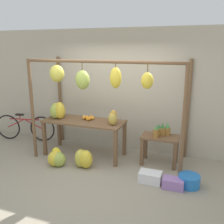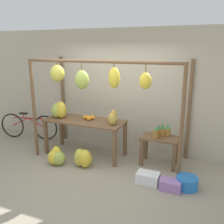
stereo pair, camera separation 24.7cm
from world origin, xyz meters
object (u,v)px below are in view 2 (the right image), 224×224
(banana_pile_ground_left, at_px, (56,157))
(fruit_crate_white, at_px, (148,178))
(pineapple_cluster, at_px, (162,131))
(banana_pile_ground_right, at_px, (82,158))
(orange_pile, at_px, (89,118))
(fruit_crate_purple, at_px, (171,185))
(banana_pile_on_table, at_px, (59,110))
(parked_bicycle, at_px, (29,126))
(blue_bucket, at_px, (187,183))
(papaya_pile, at_px, (112,118))

(banana_pile_ground_left, xyz_separation_m, fruit_crate_white, (1.95, 0.02, -0.07))
(pineapple_cluster, xyz_separation_m, banana_pile_ground_right, (-1.45, -0.71, -0.54))
(orange_pile, height_order, fruit_crate_purple, orange_pile)
(orange_pile, distance_m, fruit_crate_white, 1.90)
(banana_pile_on_table, height_order, banana_pile_ground_right, banana_pile_on_table)
(pineapple_cluster, bearing_deg, fruit_crate_purple, -67.21)
(orange_pile, xyz_separation_m, fruit_crate_purple, (1.99, -0.80, -0.77))
(banana_pile_ground_right, bearing_deg, pineapple_cluster, 26.19)
(orange_pile, relative_size, fruit_crate_white, 0.67)
(banana_pile_ground_right, height_order, fruit_crate_white, banana_pile_ground_right)
(banana_pile_on_table, xyz_separation_m, banana_pile_ground_right, (0.88, -0.52, -0.80))
(banana_pile_on_table, xyz_separation_m, pineapple_cluster, (2.33, 0.19, -0.26))
(parked_bicycle, bearing_deg, banana_pile_ground_left, -32.46)
(banana_pile_ground_left, bearing_deg, blue_bucket, 2.38)
(fruit_crate_purple, bearing_deg, pineapple_cluster, 112.79)
(orange_pile, distance_m, parked_bicycle, 2.03)
(blue_bucket, bearing_deg, banana_pile_ground_right, 179.51)
(banana_pile_on_table, height_order, pineapple_cluster, banana_pile_on_table)
(banana_pile_ground_right, relative_size, papaya_pile, 1.48)
(orange_pile, relative_size, banana_pile_ground_left, 0.61)
(banana_pile_on_table, height_order, orange_pile, banana_pile_on_table)
(pineapple_cluster, xyz_separation_m, fruit_crate_purple, (0.37, -0.89, -0.64))
(pineapple_cluster, relative_size, parked_bicycle, 0.21)
(orange_pile, relative_size, blue_bucket, 0.73)
(pineapple_cluster, bearing_deg, orange_pile, -177.15)
(banana_pile_ground_left, height_order, banana_pile_ground_right, banana_pile_ground_right)
(orange_pile, xyz_separation_m, blue_bucket, (2.24, -0.65, -0.76))
(fruit_crate_white, height_order, fruit_crate_purple, fruit_crate_white)
(banana_pile_ground_right, bearing_deg, fruit_crate_white, -4.49)
(fruit_crate_purple, bearing_deg, blue_bucket, 30.93)
(banana_pile_ground_right, distance_m, blue_bucket, 2.08)
(orange_pile, relative_size, pineapple_cluster, 0.79)
(fruit_crate_white, bearing_deg, banana_pile_on_table, 164.59)
(banana_pile_ground_left, bearing_deg, orange_pile, 63.54)
(papaya_pile, distance_m, fruit_crate_purple, 1.75)
(fruit_crate_white, relative_size, fruit_crate_purple, 1.11)
(parked_bicycle, distance_m, fruit_crate_purple, 4.09)
(banana_pile_ground_right, xyz_separation_m, fruit_crate_purple, (1.82, -0.17, -0.10))
(papaya_pile, bearing_deg, fruit_crate_purple, -26.46)
(orange_pile, distance_m, banana_pile_ground_right, 0.94)
(fruit_crate_white, bearing_deg, orange_pile, 154.65)
(fruit_crate_white, distance_m, parked_bicycle, 3.67)
(blue_bucket, bearing_deg, orange_pile, 163.79)
(orange_pile, height_order, blue_bucket, orange_pile)
(banana_pile_on_table, relative_size, banana_pile_ground_right, 1.03)
(blue_bucket, distance_m, papaya_pile, 1.90)
(banana_pile_on_table, relative_size, orange_pile, 1.73)
(papaya_pile, bearing_deg, fruit_crate_white, -33.10)
(banana_pile_on_table, height_order, banana_pile_ground_left, banana_pile_on_table)
(blue_bucket, bearing_deg, banana_pile_ground_left, -177.62)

